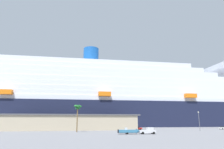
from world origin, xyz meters
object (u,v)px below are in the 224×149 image
Objects in this scene: pickup_truck at (148,131)px; street_lamp at (199,118)px; small_boat_on_trailer at (130,131)px; palm_tree at (78,109)px; parked_car_red_hatchback at (137,128)px; parked_car_white_van at (223,128)px; parked_car_yellow_taxi at (118,128)px; cruise_ship at (139,101)px.

street_lamp is (29.73, 17.19, 4.40)m from pickup_truck.
street_lamp is at bearing 25.22° from small_boat_on_trailer.
palm_tree is (-24.29, 14.62, 7.84)m from pickup_truck.
parked_car_red_hatchback is (10.57, 29.21, -0.13)m from small_boat_on_trailer.
small_boat_on_trailer is at bearing 178.12° from pickup_truck.
small_boat_on_trailer is 62.91m from parked_car_white_van.
pickup_truck is 1.28× the size of parked_car_yellow_taxi.
small_boat_on_trailer is at bearing -154.78° from street_lamp.
parked_car_yellow_taxi is (-53.78, 8.93, -0.00)m from parked_car_white_van.
parked_car_white_van is at bearing -1.06° from parked_car_red_hatchback.
small_boat_on_trailer is 1.82× the size of parked_car_white_van.
palm_tree is at bearing 141.27° from small_boat_on_trailer.
parked_car_red_hatchback is at bearing 154.36° from street_lamp.
cruise_ship reaches higher than parked_car_yellow_taxi.
parked_car_yellow_taxi is (-8.19, 8.09, -0.00)m from parked_car_red_hatchback.
palm_tree is 33.14m from parked_car_red_hatchback.
palm_tree reaches higher than street_lamp.
parked_car_red_hatchback and parked_car_yellow_taxi have the same top height.
street_lamp is at bearing 2.72° from palm_tree.
small_boat_on_trailer is (-6.32, 0.21, -0.08)m from pickup_truck.
palm_tree is 2.43× the size of parked_car_yellow_taxi.
palm_tree is 75.85m from parked_car_white_van.
parked_car_yellow_taxi is at bearing -120.82° from cruise_ship.
parked_car_yellow_taxi is at bearing 48.38° from palm_tree.
small_boat_on_trailer is at bearing -108.60° from cruise_ship.
cruise_ship reaches higher than street_lamp.
parked_car_red_hatchback is at bearing 27.42° from palm_tree.
palm_tree is (-43.72, -62.08, -9.85)m from cruise_ship.
parked_car_red_hatchback and parked_car_white_van have the same top height.
cruise_ship is 61.84m from street_lamp.
pickup_truck is at bearing -104.21° from cruise_ship.
cruise_ship is at bearing 59.18° from parked_car_yellow_taxi.
small_boat_on_trailer reaches higher than parked_car_white_van.
parked_car_yellow_taxi is (-23.37, -39.18, -17.91)m from cruise_ship.
small_boat_on_trailer is 31.07m from parked_car_red_hatchback.
small_boat_on_trailer is at bearing -38.73° from palm_tree.
parked_car_yellow_taxi is at bearing 96.01° from pickup_truck.
cruise_ship is at bearing 71.40° from small_boat_on_trailer.
palm_tree reaches higher than parked_car_red_hatchback.
parked_car_red_hatchback is (-15.18, -47.27, -17.91)m from cruise_ship.
parked_car_red_hatchback is 0.99× the size of parked_car_white_van.
street_lamp is (36.05, 16.98, 4.48)m from small_boat_on_trailer.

